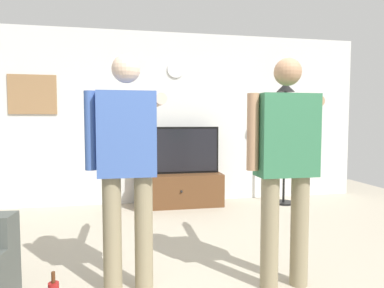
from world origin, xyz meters
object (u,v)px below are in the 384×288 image
Objects in this scene: wall_clock at (176,69)px; person_standing_nearer_lamp at (127,158)px; television at (178,150)px; floor_lamp at (285,118)px; person_standing_nearer_couch at (285,157)px; framed_picture at (33,94)px; tv_stand at (179,190)px.

wall_clock is 0.15× the size of person_standing_nearer_lamp.
floor_lamp is at bearing -7.67° from television.
television is 1.74m from floor_lamp.
television is at bearing 98.97° from person_standing_nearer_couch.
person_standing_nearer_couch is at bearing -81.03° from television.
floor_lamp is at bearing -7.10° from framed_picture.
floor_lamp is 3.38m from person_standing_nearer_lamp.
wall_clock is at bearing 98.24° from person_standing_nearer_couch.
tv_stand is 2.81m from person_standing_nearer_couch.
television is 0.71× the size of person_standing_nearer_couch.
television is at bearing -90.00° from wall_clock.
person_standing_nearer_couch is (1.21, -0.16, -0.00)m from person_standing_nearer_lamp.
person_standing_nearer_lamp reaches higher than person_standing_nearer_couch.
wall_clock is 0.39× the size of framed_picture.
framed_picture is at bearing 172.12° from tv_stand.
person_standing_nearer_lamp reaches higher than television.
framed_picture is 3.97m from person_standing_nearer_couch.
television is 2.67m from person_standing_nearer_lamp.
tv_stand is 1.97× the size of framed_picture.
framed_picture reaches higher than person_standing_nearer_couch.
tv_stand is 1.05× the size of television.
person_standing_nearer_couch reaches higher than television.
wall_clock reaches higher than television.
wall_clock is (0.00, 0.24, 1.27)m from television.
person_standing_nearer_couch is (0.43, -2.71, 0.17)m from television.
floor_lamp is 2.79m from person_standing_nearer_couch.
wall_clock reaches higher than floor_lamp.
person_standing_nearer_lamp is at bearing -107.03° from television.
wall_clock is at bearing -0.13° from framed_picture.
person_standing_nearer_couch is at bearing -80.88° from tv_stand.
framed_picture reaches higher than floor_lamp.
person_standing_nearer_couch is (2.56, -2.96, -0.67)m from framed_picture.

